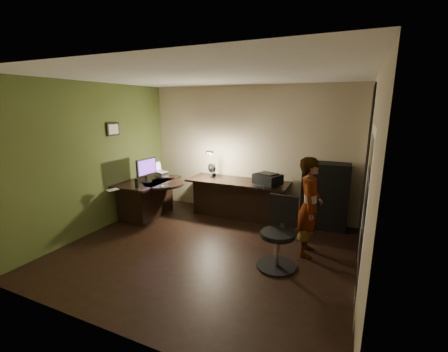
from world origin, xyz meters
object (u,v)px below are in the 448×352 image
at_px(cabinet, 325,196).
at_px(desk_left, 148,198).
at_px(desk_right, 238,199).
at_px(person, 309,207).
at_px(office_chair, 278,234).
at_px(monitor, 146,173).

bearing_deg(cabinet, desk_left, -168.86).
relative_size(desk_right, person, 1.35).
bearing_deg(office_chair, desk_left, 166.38).
xyz_separation_m(desk_left, office_chair, (3.01, -0.93, 0.13)).
bearing_deg(monitor, cabinet, 20.85).
distance_m(monitor, office_chair, 3.08).
distance_m(desk_left, office_chair, 3.15).
xyz_separation_m(desk_left, person, (3.34, -0.32, 0.39)).
distance_m(desk_left, person, 3.37).
bearing_deg(desk_left, person, -6.52).
distance_m(desk_left, desk_right, 1.88).
bearing_deg(person, desk_right, 54.56).
bearing_deg(office_chair, person, 65.07).
bearing_deg(monitor, desk_right, 30.90).
xyz_separation_m(cabinet, monitor, (-3.37, -1.00, 0.32)).
bearing_deg(office_chair, cabinet, 80.07).
xyz_separation_m(office_chair, person, (0.33, 0.61, 0.26)).
bearing_deg(desk_left, monitor, -59.72).
height_order(desk_left, office_chair, office_chair).
bearing_deg(monitor, office_chair, -11.12).
relative_size(desk_left, cabinet, 1.05).
bearing_deg(person, monitor, 83.89).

